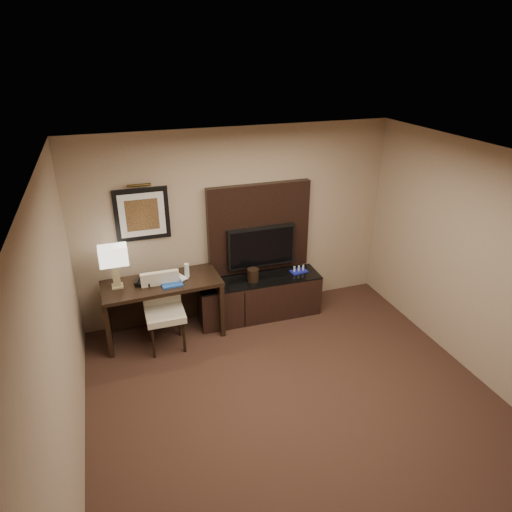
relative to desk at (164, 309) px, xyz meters
name	(u,v)px	position (x,y,z in m)	size (l,w,h in m)	color
floor	(307,421)	(1.18, -2.10, -0.42)	(4.50, 5.00, 0.01)	#331D17
ceiling	(322,173)	(1.18, -2.10, 2.29)	(4.50, 5.00, 0.01)	silver
wall_back	(238,224)	(1.18, 0.40, 0.94)	(4.50, 0.01, 2.70)	#9F876B
wall_left	(58,362)	(-1.07, -2.10, 0.94)	(0.01, 5.00, 2.70)	#9F876B
wall_right	(501,278)	(3.43, -2.10, 0.94)	(0.01, 5.00, 2.70)	#9F876B
desk	(164,309)	(0.00, 0.00, 0.00)	(1.54, 0.66, 0.82)	black
credenza	(259,297)	(1.38, 0.05, -0.11)	(1.77, 0.49, 0.61)	black
tv_wall_panel	(259,228)	(1.48, 0.34, 0.86)	(1.50, 0.12, 1.30)	black
tv	(261,247)	(1.48, 0.24, 0.61)	(1.00, 0.08, 0.60)	black
artwork	(142,214)	(-0.12, 0.38, 1.24)	(0.70, 0.04, 0.70)	black
picture_light	(139,185)	(-0.12, 0.34, 1.64)	(0.04, 0.04, 0.30)	#423215
desk_chair	(165,313)	(-0.02, -0.28, 0.10)	(0.49, 0.57, 1.02)	beige
table_lamp	(115,265)	(-0.55, 0.05, 0.72)	(0.38, 0.22, 0.61)	tan
desk_phone	(143,281)	(-0.22, 0.01, 0.46)	(0.20, 0.18, 0.10)	black
blue_folder	(171,281)	(0.11, -0.04, 0.42)	(0.26, 0.35, 0.02)	blue
book	(173,273)	(0.15, -0.02, 0.53)	(0.17, 0.02, 0.23)	#B3AE8D
water_bottle	(187,270)	(0.35, 0.03, 0.51)	(0.06, 0.06, 0.19)	silver
ice_bucket	(253,275)	(1.28, 0.02, 0.29)	(0.17, 0.17, 0.18)	black
minibar_tray	(299,269)	(2.00, 0.07, 0.24)	(0.24, 0.15, 0.09)	#1A20AD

